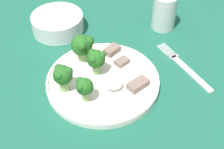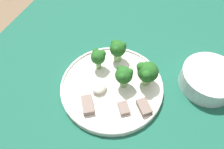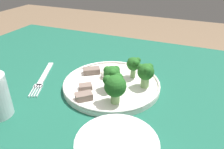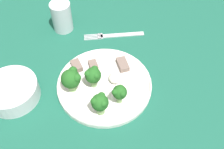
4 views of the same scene
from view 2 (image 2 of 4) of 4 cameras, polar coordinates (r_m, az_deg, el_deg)
table at (r=0.66m, az=7.61°, el=-7.36°), size 1.35×0.97×0.77m
dinner_plate at (r=0.56m, az=-0.06°, el=-3.11°), size 0.26×0.26×0.02m
cream_bowl at (r=0.61m, az=23.87°, el=-1.12°), size 0.14×0.14×0.05m
broccoli_floret_near_rim_left at (r=0.58m, az=1.52°, el=6.68°), size 0.04×0.04×0.07m
broccoli_floret_center_left at (r=0.53m, az=8.79°, el=0.59°), size 0.05×0.05×0.07m
broccoli_floret_back_left at (r=0.53m, az=3.11°, el=-0.18°), size 0.04×0.04×0.07m
broccoli_floret_front_left at (r=0.57m, az=-3.53°, el=4.74°), size 0.04×0.04×0.06m
meat_slice_front_slice at (r=0.53m, az=8.36°, el=-8.42°), size 0.05×0.05×0.02m
meat_slice_middle_slice at (r=0.53m, az=-6.39°, el=-7.89°), size 0.06×0.05×0.02m
meat_slice_rear_slice at (r=0.52m, az=3.08°, el=-8.77°), size 0.04×0.04×0.01m
sauce_dollop at (r=0.55m, az=-3.44°, el=-3.25°), size 0.04×0.04×0.02m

